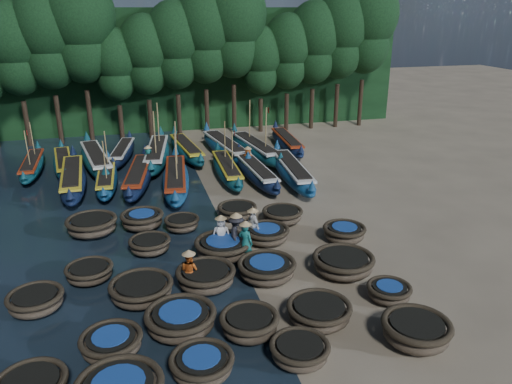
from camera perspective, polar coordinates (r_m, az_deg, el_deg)
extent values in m
plane|color=gray|center=(23.16, -3.05, -5.32)|extent=(120.00, 120.00, 0.00)
cube|color=black|center=(44.43, -9.69, 13.62)|extent=(40.00, 3.00, 10.00)
torus|color=#342C1E|center=(15.55, -24.41, -19.15)|extent=(1.99, 1.99, 0.19)
cylinder|color=black|center=(15.53, -24.43, -19.04)|extent=(1.51, 1.51, 0.06)
cylinder|color=black|center=(14.52, -15.46, -20.35)|extent=(1.85, 1.85, 0.07)
cylinder|color=#1B4395|center=(14.49, -15.48, -20.22)|extent=(1.42, 1.42, 0.04)
ellipsoid|color=brown|center=(15.32, -6.19, -19.24)|extent=(2.23, 2.23, 0.60)
torus|color=#342C1E|center=(15.14, -6.23, -18.42)|extent=(1.91, 1.91, 0.18)
cylinder|color=black|center=(15.12, -6.23, -18.31)|extent=(1.45, 1.45, 0.05)
cylinder|color=#1B4395|center=(15.10, -6.24, -18.21)|extent=(1.11, 1.11, 0.04)
ellipsoid|color=brown|center=(15.77, 5.01, -17.88)|extent=(1.81, 1.81, 0.59)
torus|color=#342C1E|center=(15.60, 5.04, -17.08)|extent=(1.85, 1.85, 0.18)
cylinder|color=black|center=(15.58, 5.05, -16.97)|extent=(1.40, 1.40, 0.05)
ellipsoid|color=brown|center=(17.11, 17.79, -15.15)|extent=(2.15, 2.15, 0.74)
torus|color=#342C1E|center=(16.91, 17.92, -14.18)|extent=(2.23, 2.23, 0.22)
cylinder|color=black|center=(16.89, 17.93, -14.06)|extent=(1.68, 1.68, 0.07)
ellipsoid|color=brown|center=(16.60, -16.17, -16.49)|extent=(2.03, 2.03, 0.60)
torus|color=#342C1E|center=(16.43, -16.27, -15.70)|extent=(1.95, 1.95, 0.18)
cylinder|color=black|center=(16.41, -16.28, -15.60)|extent=(1.48, 1.48, 0.05)
cylinder|color=#1B4395|center=(16.39, -16.29, -15.49)|extent=(1.14, 1.14, 0.04)
ellipsoid|color=brown|center=(17.03, -8.58, -14.52)|extent=(2.89, 2.89, 0.72)
torus|color=#342C1E|center=(16.84, -8.64, -13.58)|extent=(2.37, 2.37, 0.22)
cylinder|color=black|center=(16.82, -8.65, -13.46)|extent=(1.81, 1.81, 0.07)
cylinder|color=#1B4395|center=(16.79, -8.66, -13.33)|extent=(1.39, 1.39, 0.04)
ellipsoid|color=brown|center=(16.69, -0.75, -15.09)|extent=(2.04, 2.04, 0.70)
torus|color=#342C1E|center=(16.50, -0.76, -14.16)|extent=(1.97, 1.97, 0.21)
cylinder|color=black|center=(16.48, -0.76, -14.04)|extent=(1.47, 1.47, 0.06)
ellipsoid|color=brown|center=(17.43, 7.21, -13.68)|extent=(2.57, 2.57, 0.64)
torus|color=#342C1E|center=(17.26, 7.25, -12.85)|extent=(2.22, 2.22, 0.20)
cylinder|color=black|center=(17.24, 7.26, -12.74)|extent=(1.70, 1.70, 0.06)
ellipsoid|color=brown|center=(19.06, 14.93, -11.17)|extent=(1.78, 1.78, 0.56)
torus|color=#342C1E|center=(18.93, 15.01, -10.49)|extent=(1.64, 1.64, 0.17)
cylinder|color=black|center=(18.91, 15.01, -10.40)|extent=(1.23, 1.23, 0.05)
cylinder|color=#1B4395|center=(18.90, 15.02, -10.31)|extent=(0.95, 0.95, 0.03)
ellipsoid|color=brown|center=(19.45, -23.84, -11.54)|extent=(2.20, 2.20, 0.64)
torus|color=#342C1E|center=(19.30, -23.97, -10.78)|extent=(1.96, 1.96, 0.19)
cylinder|color=black|center=(19.28, -23.99, -10.68)|extent=(1.48, 1.48, 0.06)
ellipsoid|color=brown|center=(18.89, -12.94, -11.08)|extent=(2.62, 2.62, 0.68)
torus|color=#342C1E|center=(18.73, -13.02, -10.24)|extent=(2.34, 2.34, 0.21)
cylinder|color=black|center=(18.71, -13.03, -10.13)|extent=(1.79, 1.79, 0.06)
ellipsoid|color=brown|center=(19.27, -5.74, -9.88)|extent=(2.38, 2.38, 0.72)
torus|color=#342C1E|center=(19.10, -5.78, -9.01)|extent=(2.28, 2.28, 0.22)
cylinder|color=black|center=(19.08, -5.78, -8.90)|extent=(1.73, 1.73, 0.07)
ellipsoid|color=brown|center=(19.75, 1.25, -9.01)|extent=(2.33, 2.33, 0.68)
torus|color=#342C1E|center=(19.60, 1.25, -8.20)|extent=(2.32, 2.32, 0.21)
cylinder|color=black|center=(19.58, 1.26, -8.09)|extent=(1.78, 1.78, 0.06)
cylinder|color=#1B4395|center=(19.56, 1.26, -7.98)|extent=(1.37, 1.37, 0.04)
ellipsoid|color=brown|center=(20.40, 9.93, -8.26)|extent=(2.91, 2.91, 0.72)
torus|color=#342C1E|center=(20.25, 9.99, -7.42)|extent=(2.49, 2.49, 0.22)
cylinder|color=black|center=(20.23, 10.00, -7.31)|extent=(1.90, 1.90, 0.07)
ellipsoid|color=brown|center=(20.69, -18.48, -8.87)|extent=(1.79, 1.79, 0.58)
torus|color=#342C1E|center=(20.56, -18.56, -8.20)|extent=(1.86, 1.86, 0.18)
cylinder|color=black|center=(20.55, -18.57, -8.12)|extent=(1.41, 1.41, 0.05)
ellipsoid|color=brown|center=(22.20, -12.02, -6.10)|extent=(1.69, 1.69, 0.61)
torus|color=#342C1E|center=(22.07, -12.07, -5.44)|extent=(1.83, 1.83, 0.18)
cylinder|color=black|center=(22.06, -12.08, -5.35)|extent=(1.38, 1.38, 0.06)
ellipsoid|color=brown|center=(21.33, -3.77, -6.59)|extent=(2.56, 2.56, 0.75)
torus|color=#342C1E|center=(21.18, -3.79, -5.75)|extent=(2.45, 2.45, 0.23)
cylinder|color=black|center=(21.16, -3.79, -5.64)|extent=(1.86, 1.86, 0.07)
cylinder|color=#1B4395|center=(21.14, -3.80, -5.53)|extent=(1.43, 1.43, 0.05)
ellipsoid|color=brown|center=(22.64, 1.20, -5.03)|extent=(2.22, 2.22, 0.64)
torus|color=#342C1E|center=(22.51, 1.20, -4.33)|extent=(2.10, 2.10, 0.19)
cylinder|color=black|center=(22.50, 1.20, -4.24)|extent=(1.59, 1.59, 0.06)
cylinder|color=#1B4395|center=(22.48, 1.21, -4.15)|extent=(1.23, 1.23, 0.04)
ellipsoid|color=brown|center=(23.15, 10.03, -4.77)|extent=(2.27, 2.27, 0.64)
torus|color=#342C1E|center=(23.02, 10.08, -4.09)|extent=(1.98, 1.98, 0.19)
cylinder|color=black|center=(23.01, 10.09, -4.01)|extent=(1.50, 1.50, 0.06)
cylinder|color=#1B4395|center=(22.99, 10.09, -3.92)|extent=(1.15, 1.15, 0.04)
ellipsoid|color=brown|center=(24.60, -18.23, -3.82)|extent=(2.23, 2.23, 0.75)
torus|color=#342C1E|center=(24.46, -18.32, -3.07)|extent=(2.37, 2.37, 0.23)
cylinder|color=black|center=(24.44, -18.33, -2.97)|extent=(1.80, 1.80, 0.07)
ellipsoid|color=brown|center=(24.61, -12.86, -3.31)|extent=(2.11, 2.11, 0.72)
torus|color=#342C1E|center=(24.48, -12.92, -2.58)|extent=(2.08, 2.08, 0.22)
cylinder|color=black|center=(24.46, -12.92, -2.49)|extent=(1.56, 1.56, 0.07)
cylinder|color=#1B4395|center=(24.44, -12.93, -2.40)|extent=(1.20, 1.20, 0.04)
ellipsoid|color=brown|center=(24.06, -8.45, -3.72)|extent=(1.80, 1.80, 0.59)
torus|color=#342C1E|center=(23.95, -8.48, -3.11)|extent=(1.69, 1.69, 0.18)
cylinder|color=black|center=(23.93, -8.49, -3.03)|extent=(1.26, 1.26, 0.05)
ellipsoid|color=brown|center=(25.15, -2.15, -2.36)|extent=(2.25, 2.25, 0.63)
torus|color=#342C1E|center=(25.04, -2.16, -1.73)|extent=(2.00, 2.00, 0.19)
cylinder|color=black|center=(25.02, -2.16, -1.65)|extent=(1.51, 1.51, 0.06)
ellipsoid|color=brown|center=(24.68, 3.04, -2.83)|extent=(2.29, 2.29, 0.63)
torus|color=#342C1E|center=(24.57, 3.05, -2.19)|extent=(2.02, 2.02, 0.19)
cylinder|color=black|center=(24.55, 3.05, -2.11)|extent=(1.54, 1.54, 0.06)
ellipsoid|color=#0F1E39|center=(31.15, -20.22, 1.35)|extent=(2.00, 8.69, 1.08)
cone|color=#0F1E39|center=(34.98, -20.22, 4.57)|extent=(0.47, 0.47, 0.65)
cone|color=#0F1E39|center=(26.96, -20.56, -0.12)|extent=(0.47, 0.47, 0.54)
cube|color=gold|center=(31.01, -20.32, 2.14)|extent=(1.48, 6.73, 0.13)
cube|color=black|center=(30.99, -20.34, 2.29)|extent=(1.14, 5.85, 0.11)
ellipsoid|color=navy|center=(30.85, -16.70, 1.40)|extent=(1.44, 7.20, 0.90)
cone|color=navy|center=(34.02, -16.59, 4.19)|extent=(0.39, 0.39, 0.54)
cone|color=navy|center=(27.37, -17.07, 0.15)|extent=(0.39, 0.39, 0.45)
cube|color=gold|center=(30.73, -16.77, 2.06)|extent=(1.06, 5.58, 0.11)
cube|color=black|center=(30.71, -16.78, 2.19)|extent=(0.80, 4.85, 0.09)
cylinder|color=#997F4C|center=(31.46, -16.73, 4.50)|extent=(0.06, 0.21, 2.51)
cylinder|color=#997F4C|center=(29.14, -16.90, 3.25)|extent=(0.06, 0.21, 2.51)
plane|color=red|center=(28.84, -16.85, 5.34)|extent=(0.00, 0.31, 0.31)
ellipsoid|color=#0F1E39|center=(30.59, -13.26, 1.69)|extent=(2.74, 8.26, 1.02)
cone|color=#0F1E39|center=(34.17, -12.57, 4.87)|extent=(0.45, 0.45, 0.61)
cone|color=#0F1E39|center=(26.69, -14.35, 0.21)|extent=(0.45, 0.45, 0.51)
cube|color=#A03013|center=(30.46, -13.32, 2.45)|extent=(2.06, 6.39, 0.12)
cube|color=black|center=(30.44, -13.33, 2.60)|extent=(1.66, 5.55, 0.10)
ellipsoid|color=navy|center=(29.57, -9.15, 1.39)|extent=(2.48, 8.68, 1.07)
cone|color=navy|center=(33.36, -9.21, 4.83)|extent=(0.47, 0.47, 0.64)
cone|color=navy|center=(25.42, -9.24, -0.28)|extent=(0.47, 0.47, 0.54)
cube|color=#A03013|center=(29.43, -9.20, 2.21)|extent=(1.85, 6.72, 0.13)
cube|color=black|center=(29.40, -9.21, 2.37)|extent=(1.47, 5.84, 0.11)
cylinder|color=#997F4C|center=(30.30, -9.13, 5.24)|extent=(0.07, 0.25, 3.00)
cylinder|color=#997F4C|center=(27.52, -9.13, 3.69)|extent=(0.07, 0.25, 3.00)
plane|color=red|center=(27.18, -8.95, 6.35)|extent=(0.00, 0.37, 0.37)
ellipsoid|color=#0D384D|center=(31.17, -3.33, 2.51)|extent=(1.62, 7.69, 0.96)
cone|color=#0D384D|center=(34.53, -4.43, 5.34)|extent=(0.42, 0.42, 0.57)
cone|color=#0D384D|center=(27.51, -2.02, 1.32)|extent=(0.42, 0.42, 0.48)
cube|color=gold|center=(31.05, -3.35, 3.21)|extent=(1.19, 5.96, 0.11)
cube|color=black|center=(31.02, -3.35, 3.35)|extent=(0.91, 5.18, 0.10)
cylinder|color=#997F4C|center=(31.84, -3.58, 5.76)|extent=(0.07, 0.23, 2.68)
cylinder|color=#997F4C|center=(29.39, -2.73, 4.52)|extent=(0.07, 0.23, 2.68)
plane|color=red|center=(29.12, -2.49, 6.75)|extent=(0.00, 0.33, 0.33)
ellipsoid|color=#0F1E39|center=(30.58, -0.01, 2.21)|extent=(1.79, 7.89, 0.98)
cone|color=#0F1E39|center=(33.90, -1.98, 5.15)|extent=(0.43, 0.43, 0.59)
cone|color=#0F1E39|center=(26.98, 2.45, 0.98)|extent=(0.43, 0.43, 0.49)
cube|color=silver|center=(30.46, -0.01, 2.94)|extent=(1.33, 6.11, 0.12)
cube|color=black|center=(30.43, -0.01, 3.09)|extent=(1.02, 5.32, 0.10)
ellipsoid|color=navy|center=(30.60, 4.15, 2.26)|extent=(2.18, 8.67, 1.07)
cone|color=navy|center=(34.29, 2.43, 5.51)|extent=(0.47, 0.47, 0.64)
cone|color=navy|center=(26.59, 6.44, 0.81)|extent=(0.47, 0.47, 0.54)
cube|color=silver|center=(30.46, 4.17, 3.06)|extent=(1.62, 6.71, 0.13)
cube|color=black|center=(30.44, 4.18, 3.21)|extent=(1.27, 5.83, 0.11)
ellipsoid|color=#0D384D|center=(35.11, -24.19, 2.71)|extent=(1.40, 7.09, 0.88)
cone|color=#0D384D|center=(38.26, -23.70, 5.03)|extent=(0.39, 0.39, 0.53)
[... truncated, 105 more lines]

